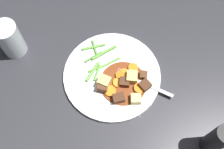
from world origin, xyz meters
The scene contains 28 objects.
ground_plane centered at (0.00, 0.00, 0.00)m, with size 3.00×3.00×0.00m, color #2D2D33.
dinner_plate centered at (0.00, 0.00, 0.01)m, with size 0.28×0.28×0.01m, color white.
stew_sauce centered at (0.04, 0.01, 0.01)m, with size 0.14×0.14×0.00m, color brown.
carrot_slice_0 centered at (0.02, 0.03, 0.02)m, with size 0.02×0.02×0.01m, color orange.
carrot_slice_1 centered at (0.04, -0.03, 0.02)m, with size 0.03×0.03×0.01m, color orange.
carrot_slice_2 centered at (0.02, 0.06, 0.02)m, with size 0.03×0.03×0.01m, color orange.
carrot_slice_3 centered at (0.02, 0.02, 0.02)m, with size 0.02×0.02×0.01m, color orange.
carrot_slice_4 centered at (0.08, 0.04, 0.02)m, with size 0.03×0.03×0.01m, color orange.
carrot_slice_5 centered at (0.03, 0.00, 0.02)m, with size 0.03×0.03×0.01m, color orange.
potato_chunk_0 centered at (0.10, 0.01, 0.02)m, with size 0.03×0.03×0.02m, color #E5CC7A.
potato_chunk_1 centered at (0.04, 0.04, 0.03)m, with size 0.03×0.03×0.03m, color #DBBC6B.
potato_chunk_2 centered at (0.01, -0.03, 0.03)m, with size 0.03×0.03×0.03m, color #DBBC6B.
meat_chunk_0 centered at (0.02, -0.05, 0.03)m, with size 0.03×0.03×0.03m, color #56331E.
meat_chunk_1 centered at (0.05, 0.07, 0.02)m, with size 0.02×0.02×0.02m, color #56331E.
meat_chunk_2 centered at (0.08, -0.03, 0.02)m, with size 0.02×0.03×0.02m, color #4C2B19.
meat_chunk_3 centered at (0.08, 0.06, 0.02)m, with size 0.03×0.03×0.02m, color #4C2B19.
meat_chunk_4 centered at (0.04, 0.01, 0.02)m, with size 0.03×0.03×0.02m, color #4C2B19.
green_bean_0 centered at (-0.07, 0.02, 0.02)m, with size 0.01×0.01×0.08m, color #599E38.
green_bean_1 centered at (-0.11, 0.00, 0.02)m, with size 0.01×0.01×0.07m, color #66AD42.
green_bean_2 centered at (-0.03, 0.01, 0.02)m, with size 0.01×0.01×0.07m, color #66AD42.
green_bean_3 centered at (-0.08, -0.02, 0.02)m, with size 0.01×0.01×0.06m, color #4C8E33.
green_bean_4 centered at (-0.04, -0.02, 0.02)m, with size 0.01×0.01×0.07m, color #66AD42.
green_bean_5 centered at (-0.03, -0.03, 0.02)m, with size 0.01×0.01×0.05m, color #66AD42.
green_bean_6 centered at (-0.04, -0.04, 0.02)m, with size 0.01×0.01×0.07m, color #66AD42.
green_bean_7 centered at (-0.10, 0.00, 0.02)m, with size 0.01×0.01×0.06m, color #599E38.
fork centered at (0.07, 0.06, 0.01)m, with size 0.16×0.11×0.00m.
water_glass centered at (-0.23, -0.20, 0.06)m, with size 0.07×0.07×0.12m, color silver.
pepper_mill centered at (0.30, 0.11, 0.07)m, with size 0.05×0.05×0.14m, color black.
Camera 1 is at (0.29, -0.18, 0.75)m, focal length 44.80 mm.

